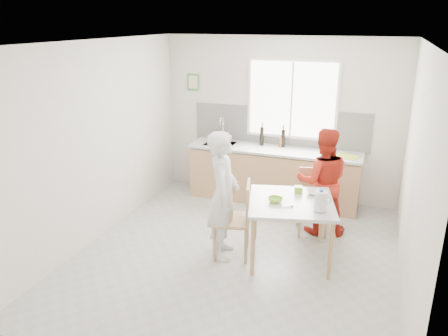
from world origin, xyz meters
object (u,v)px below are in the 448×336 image
Objects in this scene: dining_table at (291,207)px; milk_jug at (321,201)px; person_red at (322,182)px; chair_left at (237,216)px; chair_far at (312,198)px; bowl_white at (314,193)px; bowl_green at (275,200)px; wine_bottle_a at (262,136)px; wine_bottle_b at (283,138)px; person_white at (223,196)px.

milk_jug is (0.38, -0.19, 0.22)m from dining_table.
chair_left is at bearing 35.02° from person_red.
chair_far is at bearing 128.71° from chair_left.
bowl_white is 0.54m from milk_jug.
person_red reaches higher than milk_jug.
chair_far is at bearing -10.74° from person_red.
person_red is at bearing 65.97° from bowl_green.
chair_far is 2.90× the size of wine_bottle_a.
wine_bottle_a is (-0.73, 2.00, 0.25)m from bowl_green.
wine_bottle_b is (-0.78, 1.61, 0.25)m from bowl_white.
dining_table is 6.42× the size of bowl_white.
milk_jug is (0.15, -0.51, 0.12)m from bowl_white.
chair_far is at bearing 80.99° from dining_table.
bowl_white is 0.65× the size of wine_bottle_b.
milk_jug reaches higher than chair_far.
wine_bottle_b is at bearing 115.80° from bowl_white.
chair_far is 1.08m from bowl_green.
chair_far is 1.49m from person_white.
chair_left is (-0.65, -0.16, -0.16)m from dining_table.
person_white is at bearing -87.83° from wine_bottle_a.
wine_bottle_a reaches higher than chair_far.
person_white reaches higher than bowl_white.
person_red is at bearing 82.51° from milk_jug.
person_white is 1.54m from person_red.
person_white is at bearing -97.49° from wine_bottle_b.
person_white is 5.57× the size of wine_bottle_b.
wine_bottle_a is at bearing -176.63° from wine_bottle_b.
chair_left is 1.09× the size of chair_far.
chair_left reaches higher than bowl_white.
bowl_white is (0.23, 0.32, 0.11)m from dining_table.
bowl_white is at bearing 104.40° from chair_left.
chair_left is 5.16× the size of bowl_white.
dining_table is 0.93m from person_red.
bowl_green is at bearing -70.05° from wine_bottle_a.
chair_far is 5.15× the size of bowl_green.
chair_far is 4.74× the size of bowl_white.
wine_bottle_b is (-0.37, 2.02, 0.24)m from bowl_green.
person_white reaches higher than chair_left.
bowl_white is at bearing 53.90° from dining_table.
bowl_white is (1.06, 0.52, -0.01)m from person_white.
milk_jug is (0.24, -1.07, 0.43)m from chair_far.
wine_bottle_a is (-1.16, 1.01, 0.31)m from person_red.
milk_jug reaches higher than bowl_green.
bowl_green reaches higher than bowl_white.
milk_jug is at bearing -73.34° from bowl_white.
person_red is (0.12, 0.01, 0.26)m from chair_far.
chair_far is at bearing -55.72° from person_white.
milk_jug is at bearing -66.29° from wine_bottle_b.
person_white is at bearing -165.91° from dining_table.
chair_far is 1.57m from wine_bottle_a.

